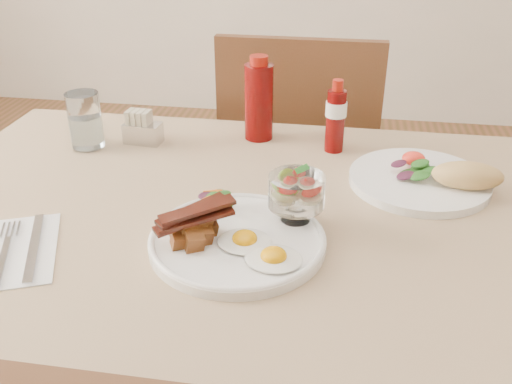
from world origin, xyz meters
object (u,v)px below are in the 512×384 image
object	(u,v)px
chair_far	(299,169)
water_glass	(86,124)
table	(266,261)
second_plate	(430,178)
sugar_caddy	(142,129)
ketchup_bottle	(259,101)
main_plate	(237,241)
hot_sauce_bottle	(336,117)
fruit_cup	(296,191)

from	to	relation	value
chair_far	water_glass	size ratio (longest dim) A/B	7.73
table	second_plate	size ratio (longest dim) A/B	4.77
sugar_caddy	chair_far	bearing A→B (deg)	55.23
table	ketchup_bottle	world-z (taller)	ketchup_bottle
table	main_plate	bearing A→B (deg)	-111.19
hot_sauce_bottle	chair_far	bearing A→B (deg)	105.60
table	hot_sauce_bottle	world-z (taller)	hot_sauce_bottle
ketchup_bottle	water_glass	xyz separation A→B (m)	(-0.36, -0.11, -0.03)
table	ketchup_bottle	distance (m)	0.40
main_plate	second_plate	world-z (taller)	second_plate
fruit_cup	second_plate	size ratio (longest dim) A/B	0.34
second_plate	ketchup_bottle	bearing A→B (deg)	153.12
fruit_cup	water_glass	bearing A→B (deg)	151.55
second_plate	water_glass	distance (m)	0.72
chair_far	second_plate	world-z (taller)	chair_far
second_plate	ketchup_bottle	distance (m)	0.41
fruit_cup	hot_sauce_bottle	distance (m)	0.33
chair_far	sugar_caddy	size ratio (longest dim) A/B	11.11
chair_far	second_plate	xyz separation A→B (m)	(0.29, -0.50, 0.24)
main_plate	hot_sauce_bottle	bearing A→B (deg)	71.07
chair_far	hot_sauce_bottle	distance (m)	0.48
main_plate	sugar_caddy	world-z (taller)	sugar_caddy
fruit_cup	hot_sauce_bottle	bearing A→B (deg)	81.20
sugar_caddy	water_glass	xyz separation A→B (m)	(-0.11, -0.04, 0.02)
table	second_plate	bearing A→B (deg)	30.19
second_plate	ketchup_bottle	xyz separation A→B (m)	(-0.36, 0.18, 0.07)
table	second_plate	world-z (taller)	second_plate
chair_far	main_plate	distance (m)	0.79
second_plate	hot_sauce_bottle	world-z (taller)	hot_sauce_bottle
chair_far	hot_sauce_bottle	xyz separation A→B (m)	(0.10, -0.36, 0.30)
hot_sauce_bottle	sugar_caddy	distance (m)	0.42
chair_far	hot_sauce_bottle	world-z (taller)	chair_far
hot_sauce_bottle	water_glass	size ratio (longest dim) A/B	1.30
table	chair_far	distance (m)	0.68
table	fruit_cup	world-z (taller)	fruit_cup
table	hot_sauce_bottle	xyz separation A→B (m)	(0.10, 0.30, 0.16)
fruit_cup	sugar_caddy	bearing A→B (deg)	141.00
table	main_plate	world-z (taller)	main_plate
second_plate	ketchup_bottle	world-z (taller)	ketchup_bottle
main_plate	second_plate	size ratio (longest dim) A/B	1.01
main_plate	fruit_cup	xyz separation A→B (m)	(0.08, 0.07, 0.06)
chair_far	ketchup_bottle	world-z (taller)	ketchup_bottle
table	water_glass	world-z (taller)	water_glass
main_plate	fruit_cup	distance (m)	0.12
chair_far	main_plate	xyz separation A→B (m)	(-0.03, -0.75, 0.24)
main_plate	second_plate	bearing A→B (deg)	38.48
hot_sauce_bottle	main_plate	bearing A→B (deg)	-108.93
second_plate	water_glass	bearing A→B (deg)	174.16
fruit_cup	second_plate	xyz separation A→B (m)	(0.24, 0.19, -0.05)
second_plate	water_glass	world-z (taller)	water_glass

